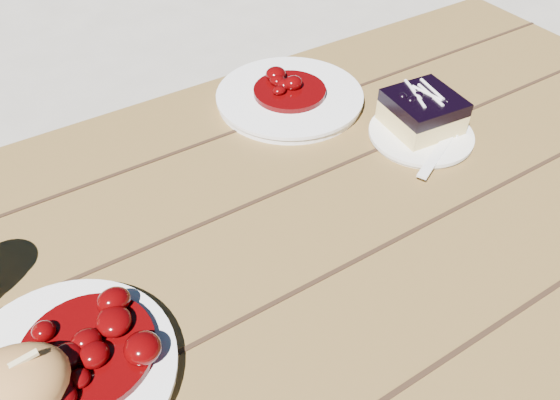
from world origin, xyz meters
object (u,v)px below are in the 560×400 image
dessert_plate (421,135)px  blueberry_cake (422,111)px  second_plate (290,98)px  main_plate (63,375)px  picnic_table (148,382)px

dessert_plate → blueberry_cake: blueberry_cake is taller
dessert_plate → second_plate: size_ratio=0.64×
main_plate → second_plate: same height
blueberry_cake → main_plate: bearing=-162.7°
dessert_plate → blueberry_cake: bearing=56.3°
main_plate → dessert_plate: 0.61m
dessert_plate → blueberry_cake: (0.01, 0.01, 0.03)m
picnic_table → second_plate: second_plate is taller
dessert_plate → main_plate: bearing=-169.4°
picnic_table → dessert_plate: dessert_plate is taller
main_plate → blueberry_cake: bearing=11.8°
second_plate → dessert_plate: bearing=-58.7°
picnic_table → blueberry_cake: 0.57m
picnic_table → blueberry_cake: (0.53, 0.08, 0.20)m
main_plate → dessert_plate: bearing=10.6°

